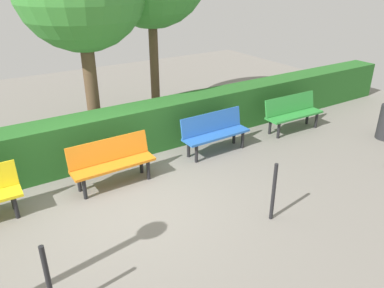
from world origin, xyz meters
The scene contains 7 objects.
ground_plane centered at (0.00, 0.00, 0.00)m, with size 19.50×19.50×0.00m, color gray.
bench_green centered at (-4.67, -0.68, 0.48)m, with size 1.59×0.51×0.86m.
bench_blue centered at (-2.33, -0.73, 0.48)m, with size 1.56×0.48×0.86m.
bench_orange centered at (0.07, -0.63, 0.48)m, with size 1.55×0.48×0.86m.
hedge_row centered at (-1.10, -1.66, 0.51)m, with size 15.50×0.69×1.02m, color #266023.
railing_post_mid centered at (-1.64, 1.79, 0.50)m, with size 0.06×0.06×1.00m, color black.
railing_post_far centered at (1.78, 1.79, 0.50)m, with size 0.06×0.06×1.00m, color black.
Camera 1 is at (2.13, 5.29, 3.66)m, focal length 34.99 mm.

